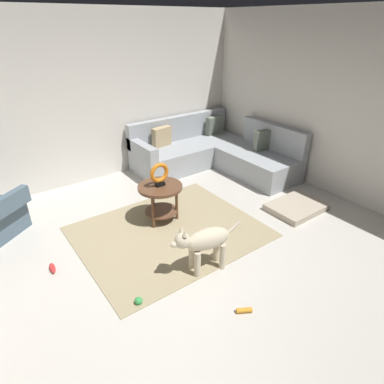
{
  "coord_description": "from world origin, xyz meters",
  "views": [
    {
      "loc": [
        -1.74,
        -2.4,
        2.5
      ],
      "look_at": [
        0.45,
        0.6,
        0.55
      ],
      "focal_mm": 30.76,
      "sensor_mm": 36.0,
      "label": 1
    }
  ],
  "objects": [
    {
      "name": "ground_plane",
      "position": [
        0.0,
        0.0,
        -0.05
      ],
      "size": [
        6.0,
        6.0,
        0.1
      ],
      "primitive_type": "cube",
      "color": "beige"
    },
    {
      "name": "wall_back",
      "position": [
        0.0,
        2.94,
        1.35
      ],
      "size": [
        6.0,
        0.12,
        2.7
      ],
      "primitive_type": "cube",
      "color": "silver",
      "rests_on": "ground_plane"
    },
    {
      "name": "wall_right",
      "position": [
        2.94,
        0.0,
        1.35
      ],
      "size": [
        0.12,
        6.0,
        2.7
      ],
      "primitive_type": "cube",
      "color": "silver",
      "rests_on": "ground_plane"
    },
    {
      "name": "area_rug",
      "position": [
        0.15,
        0.7,
        0.01
      ],
      "size": [
        2.3,
        1.9,
        0.01
      ],
      "primitive_type": "cube",
      "color": "tan",
      "rests_on": "ground_plane"
    },
    {
      "name": "sectional_couch",
      "position": [
        1.99,
        2.01,
        0.29
      ],
      "size": [
        2.2,
        2.25,
        0.88
      ],
      "color": "#9EA3A8",
      "rests_on": "ground_plane"
    },
    {
      "name": "side_table",
      "position": [
        0.22,
        1.01,
        0.42
      ],
      "size": [
        0.6,
        0.6,
        0.54
      ],
      "color": "brown",
      "rests_on": "ground_plane"
    },
    {
      "name": "torus_sculpture",
      "position": [
        0.22,
        1.01,
        0.71
      ],
      "size": [
        0.28,
        0.08,
        0.33
      ],
      "color": "black",
      "rests_on": "side_table"
    },
    {
      "name": "dog_bed_mat",
      "position": [
        1.98,
        0.08,
        0.04
      ],
      "size": [
        0.8,
        0.6,
        0.09
      ],
      "primitive_type": "cube",
      "color": "#B2A38E",
      "rests_on": "ground_plane"
    },
    {
      "name": "dog",
      "position": [
        0.07,
        -0.15,
        0.38
      ],
      "size": [
        0.84,
        0.31,
        0.63
      ],
      "rotation": [
        0.0,
        0.0,
        1.39
      ],
      "color": "beige",
      "rests_on": "ground_plane"
    },
    {
      "name": "dog_toy_ball",
      "position": [
        -0.77,
        -0.17,
        0.04
      ],
      "size": [
        0.08,
        0.08,
        0.08
      ],
      "primitive_type": "sphere",
      "color": "green",
      "rests_on": "ground_plane"
    },
    {
      "name": "dog_toy_rope",
      "position": [
        0.0,
        -0.86,
        0.03
      ],
      "size": [
        0.16,
        0.12,
        0.05
      ],
      "primitive_type": "cylinder",
      "rotation": [
        0.0,
        1.57,
        2.61
      ],
      "color": "orange",
      "rests_on": "ground_plane"
    },
    {
      "name": "dog_toy_bone",
      "position": [
        -1.32,
        0.84,
        0.03
      ],
      "size": [
        0.08,
        0.18,
        0.06
      ],
      "primitive_type": "ellipsoid",
      "rotation": [
        0.0,
        0.0,
        1.48
      ],
      "color": "red",
      "rests_on": "ground_plane"
    }
  ]
}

